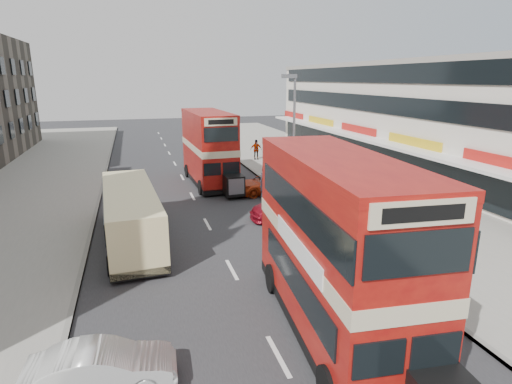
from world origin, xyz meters
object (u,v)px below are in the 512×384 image
object	(u,v)px
coach	(131,214)
pedestrian_far	(256,150)
car_left_front	(102,369)
bus_second	(209,148)
car_right_a	(292,207)
bus_main	(336,245)
street_lamp	(293,127)
pedestrian_near	(339,200)
cyclist	(265,189)
car_right_b	(266,184)

from	to	relation	value
coach	pedestrian_far	world-z (taller)	coach
car_left_front	bus_second	bearing A→B (deg)	-14.28
coach	car_left_front	world-z (taller)	coach
coach	car_left_front	xyz separation A→B (m)	(-0.82, -10.50, -0.84)
car_left_front	car_right_a	size ratio (longest dim) A/B	0.78
car_left_front	coach	bearing A→B (deg)	-1.44
bus_main	street_lamp	bearing A→B (deg)	-101.30
car_left_front	pedestrian_near	size ratio (longest dim) A/B	1.89
car_left_front	cyclist	distance (m)	18.00
pedestrian_near	pedestrian_far	bearing A→B (deg)	-97.76
bus_second	car_left_front	xyz separation A→B (m)	(-6.66, -21.35, -2.17)
car_left_front	pedestrian_far	world-z (taller)	pedestrian_far
car_left_front	street_lamp	bearing A→B (deg)	-32.31
cyclist	pedestrian_near	bearing A→B (deg)	-56.50
coach	car_right_a	world-z (taller)	coach
car_right_a	car_left_front	bearing A→B (deg)	-34.08
car_left_front	cyclist	xyz separation A→B (m)	(9.26, 15.44, 0.22)
bus_main	coach	distance (m)	11.52
bus_second	car_right_a	world-z (taller)	bus_second
car_left_front	pedestrian_near	bearing A→B (deg)	-45.39
street_lamp	car_right_b	world-z (taller)	street_lamp
coach	cyclist	world-z (taller)	coach
street_lamp	bus_main	size ratio (longest dim) A/B	0.80
bus_main	car_right_b	distance (m)	16.91
car_right_a	pedestrian_far	world-z (taller)	pedestrian_far
pedestrian_far	pedestrian_near	bearing A→B (deg)	-83.65
pedestrian_far	cyclist	size ratio (longest dim) A/B	0.83
car_left_front	pedestrian_far	bearing A→B (deg)	-20.43
street_lamp	coach	xyz separation A→B (m)	(-10.53, -5.50, -3.32)
pedestrian_near	cyclist	distance (m)	5.47
pedestrian_far	cyclist	distance (m)	14.18
car_right_b	pedestrian_far	xyz separation A→B (m)	(2.70, 11.84, 0.46)
street_lamp	car_left_front	bearing A→B (deg)	-125.35
bus_main	pedestrian_far	world-z (taller)	bus_main
bus_main	pedestrian_near	distance (m)	11.45
car_left_front	pedestrian_far	size ratio (longest dim) A/B	1.96
street_lamp	car_right_a	world-z (taller)	street_lamp
bus_main	bus_second	xyz separation A→B (m)	(-0.31, 20.49, -0.10)
car_left_front	car_right_a	distance (m)	15.08
car_left_front	car_right_b	distance (m)	20.02
pedestrian_far	bus_main	bearing A→B (deg)	-93.74
car_right_b	pedestrian_near	size ratio (longest dim) A/B	2.37
street_lamp	bus_main	bearing A→B (deg)	-106.14
street_lamp	bus_second	size ratio (longest dim) A/B	0.84
street_lamp	pedestrian_near	bearing A→B (deg)	-79.92
coach	pedestrian_far	xyz separation A→B (m)	(11.85, 18.70, -0.34)
bus_second	pedestrian_near	world-z (taller)	bus_second
bus_second	car_right_b	world-z (taller)	bus_second
car_right_a	pedestrian_near	xyz separation A→B (m)	(2.59, -0.70, 0.45)
car_right_a	coach	bearing A→B (deg)	-77.30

